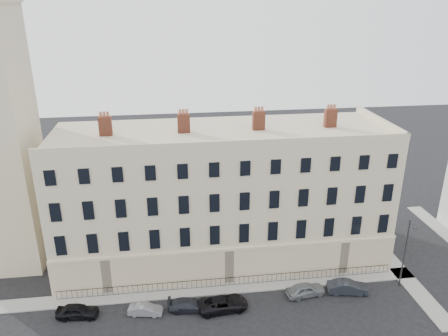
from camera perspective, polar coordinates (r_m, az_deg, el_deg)
The scene contains 12 objects.
ground at distance 44.51m, azimuth 9.95°, elevation -18.41°, with size 160.00×160.00×0.00m, color black.
terrace at distance 49.27m, azimuth -0.26°, elevation -3.55°, with size 36.22×12.22×17.00m.
pavement_terrace at distance 46.81m, azimuth -4.18°, elevation -15.72°, with size 48.00×2.00×0.12m, color gray.
pavement_east_return at distance 55.08m, azimuth 20.69°, elevation -10.97°, with size 2.00×24.00×0.12m, color gray.
railings at distance 47.16m, azimuth 0.78°, elevation -14.60°, with size 35.00×0.04×0.96m.
car_a at distance 45.47m, azimuth -18.61°, elevation -17.29°, with size 1.58×3.92×1.33m, color black.
car_b at distance 44.32m, azimuth -10.22°, elevation -17.74°, with size 1.13×3.25×1.07m, color gray.
car_c at distance 44.26m, azimuth -4.63°, elevation -17.39°, with size 1.65×4.06×1.18m, color #21232C.
car_d at distance 44.13m, azimuth -0.11°, elevation -17.30°, with size 2.23×4.84×1.34m, color black.
car_e at distance 46.59m, azimuth 10.62°, elevation -15.34°, with size 1.61×4.01×1.37m, color slate.
car_f at distance 47.87m, azimuth 15.85°, elevation -14.74°, with size 1.43×4.11×1.35m, color #21252C.
streetlamp at distance 48.61m, azimuth 22.61°, elevation -9.94°, with size 0.46×1.68×7.81m.
Camera 1 is at (-11.75, -32.35, 28.23)m, focal length 35.00 mm.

